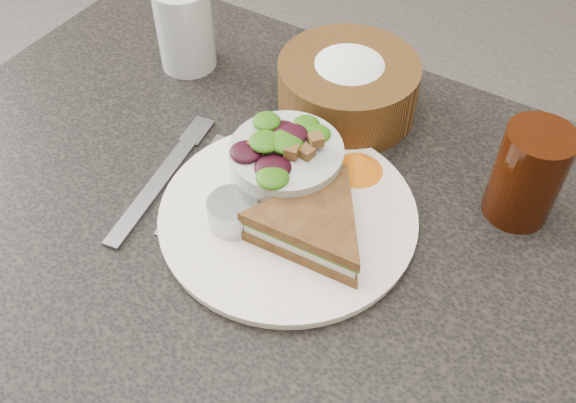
% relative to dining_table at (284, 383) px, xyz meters
% --- Properties ---
extents(dining_table, '(1.00, 0.70, 0.75)m').
position_rel_dining_table_xyz_m(dining_table, '(0.00, 0.00, 0.00)').
color(dining_table, black).
rests_on(dining_table, floor).
extents(dinner_plate, '(0.28, 0.28, 0.01)m').
position_rel_dining_table_xyz_m(dinner_plate, '(-0.00, 0.02, 0.38)').
color(dinner_plate, white).
rests_on(dinner_plate, dining_table).
extents(sandwich, '(0.17, 0.17, 0.04)m').
position_rel_dining_table_xyz_m(sandwich, '(0.04, -0.00, 0.41)').
color(sandwich, brown).
rests_on(sandwich, dinner_plate).
extents(salad_bowl, '(0.15, 0.15, 0.07)m').
position_rel_dining_table_xyz_m(salad_bowl, '(-0.03, 0.05, 0.42)').
color(salad_bowl, '#AAB3AF').
rests_on(salad_bowl, dinner_plate).
extents(dressing_ramekin, '(0.06, 0.06, 0.03)m').
position_rel_dining_table_xyz_m(dressing_ramekin, '(-0.05, -0.03, 0.40)').
color(dressing_ramekin, '#96989C').
rests_on(dressing_ramekin, dinner_plate).
extents(orange_wedge, '(0.08, 0.08, 0.03)m').
position_rel_dining_table_xyz_m(orange_wedge, '(0.03, 0.11, 0.40)').
color(orange_wedge, orange).
rests_on(orange_wedge, dinner_plate).
extents(fork, '(0.05, 0.20, 0.01)m').
position_rel_dining_table_xyz_m(fork, '(-0.16, -0.02, 0.38)').
color(fork, gray).
rests_on(fork, dining_table).
extents(knife, '(0.05, 0.17, 0.00)m').
position_rel_dining_table_xyz_m(knife, '(-0.13, 0.00, 0.38)').
color(knife, '#949494').
rests_on(knife, dining_table).
extents(bread_basket, '(0.20, 0.20, 0.10)m').
position_rel_dining_table_xyz_m(bread_basket, '(-0.04, 0.22, 0.43)').
color(bread_basket, brown).
rests_on(bread_basket, dining_table).
extents(cola_glass, '(0.09, 0.09, 0.13)m').
position_rel_dining_table_xyz_m(cola_glass, '(0.21, 0.16, 0.44)').
color(cola_glass, black).
rests_on(cola_glass, dining_table).
extents(water_glass, '(0.09, 0.09, 0.12)m').
position_rel_dining_table_xyz_m(water_glass, '(-0.27, 0.19, 0.43)').
color(water_glass, '#B3BCC4').
rests_on(water_glass, dining_table).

